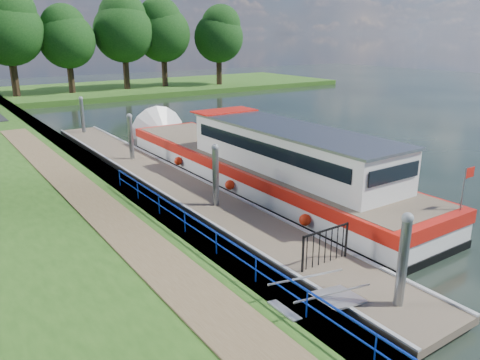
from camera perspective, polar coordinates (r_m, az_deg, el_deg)
ground at (r=13.66m, az=16.81°, el=-14.79°), size 160.00×160.00×0.00m
bank_edge at (r=23.94m, az=-16.41°, el=0.36°), size 1.10×90.00×0.78m
far_bank at (r=63.06m, az=-14.64°, el=10.63°), size 60.00×18.00×0.60m
footpath at (r=16.96m, az=-14.86°, el=-5.06°), size 1.60×40.00×0.05m
blue_fence at (r=13.28m, az=-0.64°, el=-8.49°), size 0.04×18.04×0.72m
pontoon at (r=23.10m, az=-8.79°, el=-0.27°), size 2.50×30.00×0.56m
mooring_piles at (r=22.79m, az=-8.91°, el=2.36°), size 0.30×27.30×3.55m
gangway at (r=12.41m, az=9.62°, el=-14.37°), size 2.58×1.00×0.92m
gate_panel at (r=14.39m, az=10.40°, el=-7.38°), size 1.85×0.05×1.15m
barge at (r=23.05m, az=1.21°, el=2.25°), size 4.36×21.15×4.78m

